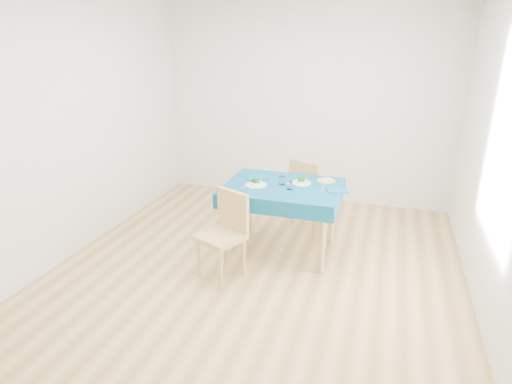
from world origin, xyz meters
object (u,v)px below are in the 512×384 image
(bowl_far, at_px, (301,181))
(side_plate, at_px, (326,181))
(bowl_near, at_px, (256,182))
(table, at_px, (282,219))
(chair_far, at_px, (312,185))
(chair_near, at_px, (220,231))

(bowl_far, height_order, side_plate, bowl_far)
(bowl_near, xyz_separation_m, side_plate, (0.68, 0.36, -0.03))
(bowl_near, height_order, side_plate, bowl_near)
(bowl_near, bearing_deg, bowl_far, 24.91)
(table, xyz_separation_m, side_plate, (0.41, 0.28, 0.38))
(table, distance_m, bowl_far, 0.46)
(table, height_order, bowl_near, bowl_near)
(chair_far, height_order, bowl_near, chair_far)
(bowl_near, bearing_deg, chair_far, 64.27)
(chair_near, distance_m, side_plate, 1.33)
(chair_far, distance_m, bowl_near, 1.03)
(chair_far, bearing_deg, chair_near, 91.82)
(chair_near, bearing_deg, table, 83.28)
(table, relative_size, chair_near, 1.23)
(chair_far, height_order, bowl_far, chair_far)
(chair_near, height_order, side_plate, chair_near)
(table, xyz_separation_m, chair_near, (-0.43, -0.71, 0.11))
(side_plate, bearing_deg, chair_far, 114.83)
(chair_near, relative_size, bowl_near, 4.39)
(bowl_near, bearing_deg, chair_near, -104.12)
(chair_near, xyz_separation_m, chair_far, (0.59, 1.52, 0.02))
(chair_far, distance_m, side_plate, 0.64)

